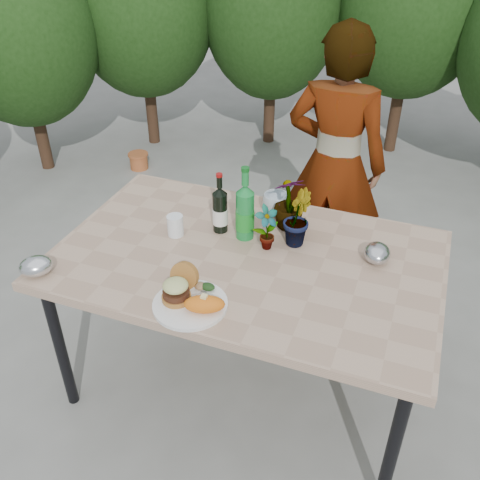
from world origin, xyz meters
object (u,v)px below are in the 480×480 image
(patio_table, at_px, (247,266))
(person, at_px, (335,165))
(dinner_plate, at_px, (190,304))
(wine_bottle, at_px, (220,210))

(patio_table, distance_m, person, 0.97)
(patio_table, bearing_deg, dinner_plate, -102.98)
(wine_bottle, height_order, person, person)
(dinner_plate, bearing_deg, wine_bottle, 100.06)
(patio_table, xyz_separation_m, dinner_plate, (-0.09, -0.37, 0.06))
(wine_bottle, relative_size, person, 0.19)
(patio_table, distance_m, wine_bottle, 0.28)
(patio_table, height_order, person, person)
(wine_bottle, distance_m, person, 0.89)
(patio_table, distance_m, dinner_plate, 0.39)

